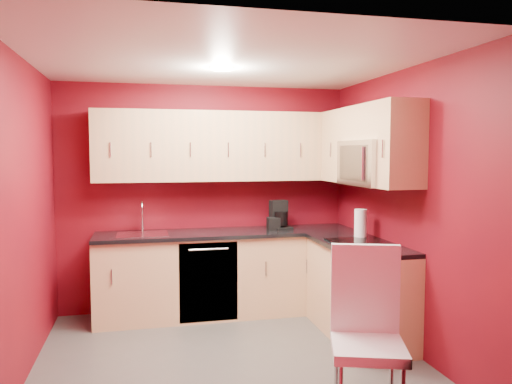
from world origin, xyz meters
name	(u,v)px	position (x,y,z in m)	size (l,w,h in m)	color
floor	(229,359)	(0.00, 0.00, 0.00)	(3.20, 3.20, 0.00)	#484643
ceiling	(228,61)	(0.00, 0.00, 2.50)	(3.20, 3.20, 0.00)	white
wall_back	(206,198)	(0.00, 1.50, 1.25)	(3.20, 3.20, 0.00)	maroon
wall_front	(276,246)	(0.00, -1.50, 1.25)	(3.20, 3.20, 0.00)	maroon
wall_left	(21,219)	(-1.60, 0.00, 1.25)	(3.00, 3.00, 0.00)	maroon
wall_right	(402,209)	(1.60, 0.00, 1.25)	(3.00, 3.00, 0.00)	maroon
base_cabinets_back	(228,274)	(0.20, 1.20, 0.43)	(2.80, 0.60, 0.87)	#E2BA81
base_cabinets_right	(358,291)	(1.30, 0.25, 0.43)	(0.60, 1.30, 0.87)	#E2BA81
countertop_back	(228,233)	(0.20, 1.19, 0.89)	(2.80, 0.63, 0.04)	black
countertop_right	(358,245)	(1.29, 0.23, 0.89)	(0.63, 1.27, 0.04)	black
upper_cabinets_back	(225,146)	(0.20, 1.32, 1.83)	(2.80, 0.35, 0.75)	tan
upper_cabinets_right	(364,139)	(1.42, 0.44, 1.89)	(0.35, 1.55, 0.75)	tan
microwave	(372,163)	(1.39, 0.20, 1.66)	(0.42, 0.76, 0.42)	silver
cooktop	(360,243)	(1.28, 0.20, 0.92)	(0.50, 0.55, 0.01)	black
sink	(142,231)	(-0.70, 1.20, 0.94)	(0.52, 0.42, 0.35)	silver
dishwasher_front	(209,282)	(-0.05, 0.91, 0.43)	(0.60, 0.02, 0.82)	black
downlight	(222,69)	(0.00, 0.30, 2.48)	(0.20, 0.20, 0.01)	white
coffee_maker	(281,215)	(0.79, 1.18, 1.07)	(0.19, 0.25, 0.32)	black
napkin_holder	(273,224)	(0.70, 1.14, 0.98)	(0.13, 0.13, 0.14)	black
paper_towel	(361,224)	(1.41, 0.47, 1.05)	(0.16, 0.16, 0.29)	white
dining_chair	(368,338)	(0.70, -1.20, 0.57)	(0.46, 0.48, 1.14)	white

